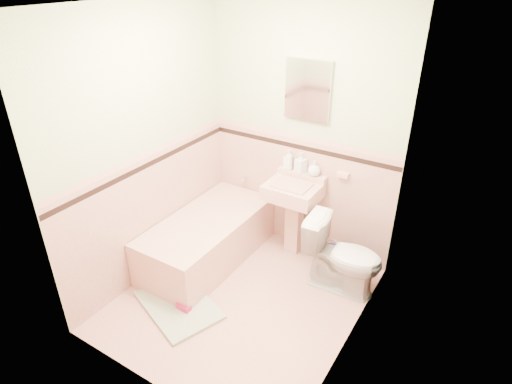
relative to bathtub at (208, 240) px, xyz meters
The scene contains 32 objects.
floor 0.75m from the bathtub, 27.65° to the right, with size 2.20×2.20×0.00m, color #D49A8B.
ceiling 2.38m from the bathtub, 27.65° to the right, with size 2.20×2.20×0.00m, color white.
wall_back 1.43m from the bathtub, 50.71° to the left, with size 2.50×2.50×0.00m, color #F5E8C8.
wall_front 1.87m from the bathtub, 66.22° to the right, with size 2.50×2.50×0.00m, color #F5E8C8.
wall_left 1.14m from the bathtub, 138.27° to the right, with size 2.50×2.50×0.00m, color #F5E8C8.
wall_right 1.95m from the bathtub, 11.45° to the right, with size 2.50×2.50×0.00m, color #F5E8C8.
wainscot_back 1.05m from the bathtub, 50.27° to the left, with size 2.00×2.00×0.00m, color #D79F90.
wainscot_front 1.60m from the bathtub, 66.05° to the right, with size 2.00×2.00×0.00m, color #D79F90.
wainscot_left 0.61m from the bathtub, 137.33° to the right, with size 2.20×2.20×0.00m, color #D79F90.
wainscot_right 1.69m from the bathtub, 11.53° to the right, with size 2.20×2.20×0.00m, color #D79F90.
accent_back 1.33m from the bathtub, 50.04° to the left, with size 2.00×2.00×0.00m, color black.
accent_front 1.79m from the bathtub, 65.95° to the right, with size 2.00×2.00×0.00m, color black.
accent_left 1.02m from the bathtub, 136.85° to the right, with size 2.20×2.20×0.00m, color black.
accent_right 1.87m from the bathtub, 11.57° to the right, with size 2.20×2.20×0.00m, color black.
cap_back 1.40m from the bathtub, 50.04° to the left, with size 2.00×2.00×0.00m, color #D49288.
cap_front 1.84m from the bathtub, 65.95° to the right, with size 2.00×2.00×0.00m, color #D49288.
cap_left 1.11m from the bathtub, 136.85° to the right, with size 2.20×2.20×0.00m, color #D49288.
cap_right 1.92m from the bathtub, 11.57° to the right, with size 2.20×2.20×0.00m, color #D49288.
bathtub is the anchor object (origin of this frame).
tub_faucet 0.83m from the bathtub, 90.00° to the left, with size 0.04×0.04×0.12m, color silver.
sink 0.88m from the bathtub, 37.93° to the left, with size 0.52×0.48×0.82m, color tan, non-canonical shape.
sink_faucet 1.20m from the bathtub, 44.58° to the left, with size 0.02×0.02×0.10m, color silver.
medicine_cabinet 1.78m from the bathtub, 47.42° to the left, with size 0.45×0.04×0.56m, color white.
soap_dish 1.51m from the bathtub, 33.57° to the left, with size 0.12×0.07×0.04m, color tan.
soap_bottle_left 1.16m from the bathtub, 53.20° to the left, with size 0.08×0.08×0.21m, color #B2B2B2.
soap_bottle_mid 1.23m from the bathtub, 46.98° to the left, with size 0.09×0.10×0.21m, color #B2B2B2.
soap_bottle_right 1.30m from the bathtub, 41.23° to the left, with size 0.12×0.12×0.16m, color #B2B2B2.
tube 1.12m from the bathtub, 55.51° to the left, with size 0.04×0.04×0.12m, color white.
toilet 1.38m from the bathtub, 12.57° to the left, with size 0.40×0.71×0.72m, color white.
bucket 1.26m from the bathtub, 23.32° to the left, with size 0.23×0.23×0.23m, color #16219B, non-canonical shape.
bath_mat 0.77m from the bathtub, 74.12° to the right, with size 0.78×0.52×0.03m, color gray.
shoe 0.81m from the bathtub, 68.68° to the right, with size 0.14×0.06×0.05m, color #BF1E59.
Camera 1 is at (1.70, -2.49, 2.74)m, focal length 30.14 mm.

